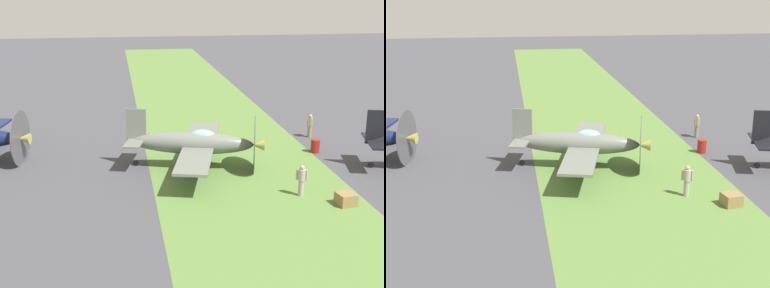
# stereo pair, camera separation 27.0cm
# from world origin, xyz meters

# --- Properties ---
(grass_verge) EXTENTS (120.00, 11.00, 0.01)m
(grass_verge) POSITION_xyz_m (0.00, -11.64, 0.00)
(grass_verge) COLOR #567A38
(grass_verge) RESTS_ON ground
(airplane_wingman) EXTENTS (10.73, 8.59, 3.81)m
(airplane_wingman) POSITION_xyz_m (-1.99, -14.34, 1.59)
(airplane_wingman) COLOR slate
(airplane_wingman) RESTS_ON ground
(ground_crew_chief) EXTENTS (0.38, 0.57, 1.73)m
(ground_crew_chief) POSITION_xyz_m (3.28, -9.33, 0.91)
(ground_crew_chief) COLOR #9E998E
(ground_crew_chief) RESTS_ON ground
(ground_crew_mechanic) EXTENTS (0.46, 0.50, 1.73)m
(ground_crew_mechanic) POSITION_xyz_m (-7.41, -4.97, 0.91)
(ground_crew_mechanic) COLOR #847A5B
(ground_crew_mechanic) RESTS_ON ground
(fuel_drum) EXTENTS (0.60, 0.60, 0.90)m
(fuel_drum) POSITION_xyz_m (-3.87, -5.86, 0.45)
(fuel_drum) COLOR maroon
(fuel_drum) RESTS_ON ground
(supply_crate) EXTENTS (1.02, 1.02, 0.64)m
(supply_crate) POSITION_xyz_m (4.81, -7.44, 0.32)
(supply_crate) COLOR olive
(supply_crate) RESTS_ON ground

